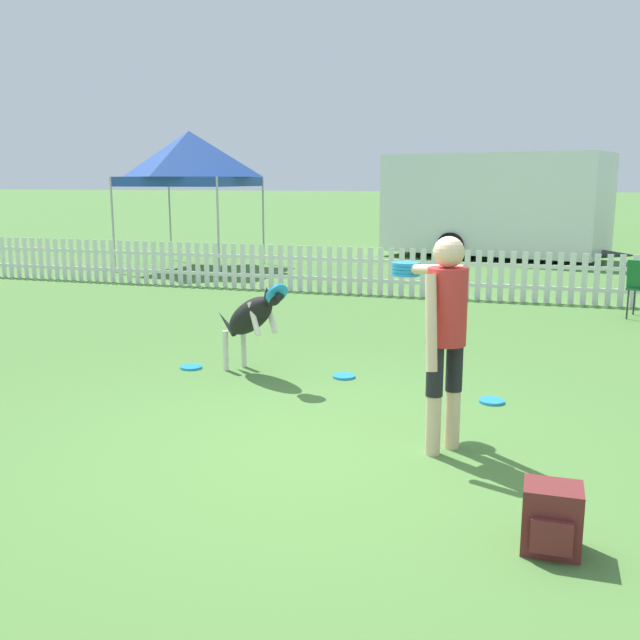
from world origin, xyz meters
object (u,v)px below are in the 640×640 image
object	(u,v)px
frisbee_midfield	(492,401)
frisbee_near_handler	(191,367)
backpack_on_grass	(552,519)
handler_person	(443,318)
frisbee_near_dog	(344,376)
canopy_tent_secondary	(190,159)
leaping_dog	(251,316)
equipment_trailer	(494,204)

from	to	relation	value
frisbee_midfield	frisbee_near_handler	bearing A→B (deg)	175.25
frisbee_midfield	backpack_on_grass	world-z (taller)	backpack_on_grass
handler_person	frisbee_midfield	distance (m)	1.58
frisbee_near_dog	canopy_tent_secondary	xyz separation A→B (m)	(-5.59, 7.66, 2.35)
leaping_dog	frisbee_near_handler	world-z (taller)	leaping_dog
leaping_dog	frisbee_midfield	distance (m)	2.42
frisbee_near_dog	frisbee_midfield	size ratio (longest dim) A/B	1.00
backpack_on_grass	equipment_trailer	bearing A→B (deg)	95.14
leaping_dog	canopy_tent_secondary	distance (m)	9.32
frisbee_near_dog	canopy_tent_secondary	size ratio (longest dim) A/B	0.08
handler_person	frisbee_midfield	size ratio (longest dim) A/B	6.95
canopy_tent_secondary	backpack_on_grass	bearing A→B (deg)	-54.56
frisbee_midfield	equipment_trailer	bearing A→B (deg)	93.97
canopy_tent_secondary	handler_person	bearing A→B (deg)	-53.97
leaping_dog	equipment_trailer	bearing A→B (deg)	-152.24
canopy_tent_secondary	equipment_trailer	world-z (taller)	canopy_tent_secondary
backpack_on_grass	equipment_trailer	size ratio (longest dim) A/B	0.06
leaping_dog	frisbee_midfield	xyz separation A→B (m)	(2.34, -0.19, -0.59)
frisbee_near_handler	canopy_tent_secondary	world-z (taller)	canopy_tent_secondary
frisbee_near_dog	equipment_trailer	xyz separation A→B (m)	(0.62, 11.62, 1.32)
frisbee_near_dog	canopy_tent_secondary	bearing A→B (deg)	126.12
handler_person	leaping_dog	distance (m)	2.52
leaping_dog	frisbee_near_dog	world-z (taller)	leaping_dog
frisbee_near_dog	equipment_trailer	bearing A→B (deg)	86.96
leaping_dog	handler_person	bearing A→B (deg)	90.30
leaping_dog	frisbee_midfield	size ratio (longest dim) A/B	4.75
backpack_on_grass	canopy_tent_secondary	distance (m)	13.14
frisbee_near_handler	leaping_dog	bearing A→B (deg)	-5.09
handler_person	equipment_trailer	distance (m)	13.25
handler_person	leaping_dog	world-z (taller)	handler_person
frisbee_midfield	canopy_tent_secondary	size ratio (longest dim) A/B	0.08
equipment_trailer	handler_person	bearing A→B (deg)	-72.18
frisbee_near_dog	backpack_on_grass	world-z (taller)	backpack_on_grass
handler_person	backpack_on_grass	size ratio (longest dim) A/B	4.30
frisbee_midfield	leaping_dog	bearing A→B (deg)	175.36
handler_person	frisbee_near_handler	world-z (taller)	handler_person
handler_person	backpack_on_grass	bearing A→B (deg)	-114.05
frisbee_midfield	canopy_tent_secondary	distance (m)	10.95
handler_person	frisbee_midfield	bearing A→B (deg)	21.67
backpack_on_grass	canopy_tent_secondary	size ratio (longest dim) A/B	0.12
handler_person	canopy_tent_secondary	size ratio (longest dim) A/B	0.52
frisbee_near_dog	backpack_on_grass	size ratio (longest dim) A/B	0.62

